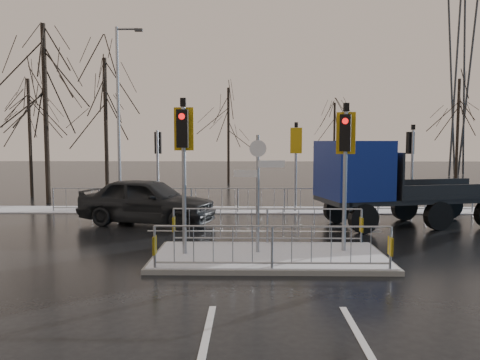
{
  "coord_description": "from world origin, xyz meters",
  "views": [
    {
      "loc": [
        -0.54,
        -11.92,
        3.05
      ],
      "look_at": [
        -0.82,
        3.22,
        1.8
      ],
      "focal_mm": 35.0,
      "sensor_mm": 36.0,
      "label": 1
    }
  ],
  "objects_px": {
    "flatbed_truck": "(377,181)",
    "car_far_lane": "(147,201)",
    "traffic_island": "(269,244)",
    "street_lamp_left": "(120,110)"
  },
  "relations": [
    {
      "from": "traffic_island",
      "to": "car_far_lane",
      "type": "distance_m",
      "value": 6.7
    },
    {
      "from": "car_far_lane",
      "to": "street_lamp_left",
      "type": "height_order",
      "value": "street_lamp_left"
    },
    {
      "from": "traffic_island",
      "to": "street_lamp_left",
      "type": "bearing_deg",
      "value": 124.07
    },
    {
      "from": "flatbed_truck",
      "to": "car_far_lane",
      "type": "bearing_deg",
      "value": 177.17
    },
    {
      "from": "street_lamp_left",
      "to": "flatbed_truck",
      "type": "bearing_deg",
      "value": -24.44
    },
    {
      "from": "traffic_island",
      "to": "flatbed_truck",
      "type": "bearing_deg",
      "value": 49.42
    },
    {
      "from": "car_far_lane",
      "to": "flatbed_truck",
      "type": "bearing_deg",
      "value": -78.19
    },
    {
      "from": "car_far_lane",
      "to": "street_lamp_left",
      "type": "bearing_deg",
      "value": 40.93
    },
    {
      "from": "traffic_island",
      "to": "flatbed_truck",
      "type": "xyz_separation_m",
      "value": [
        4.05,
        4.73,
        1.24
      ]
    },
    {
      "from": "traffic_island",
      "to": "flatbed_truck",
      "type": "distance_m",
      "value": 6.35
    }
  ]
}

